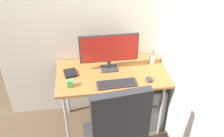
{
  "coord_description": "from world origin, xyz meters",
  "views": [
    {
      "loc": [
        -0.31,
        -2.22,
        2.34
      ],
      "look_at": [
        -0.0,
        -0.07,
        0.86
      ],
      "focal_mm": 40.17,
      "sensor_mm": 36.0,
      "label": 1
    }
  ],
  "objects_px": {
    "keyboard": "(116,84)",
    "mouse": "(149,79)",
    "office_chair": "(116,136)",
    "pen_holder": "(152,59)",
    "monitor": "(109,50)",
    "notebook": "(70,73)",
    "filing_cabinet": "(141,102)",
    "desk_clamp_accessory": "(70,83)"
  },
  "relations": [
    {
      "from": "filing_cabinet",
      "to": "office_chair",
      "type": "bearing_deg",
      "value": -120.06
    },
    {
      "from": "notebook",
      "to": "desk_clamp_accessory",
      "type": "relative_size",
      "value": 2.01
    },
    {
      "from": "keyboard",
      "to": "notebook",
      "type": "height_order",
      "value": "notebook"
    },
    {
      "from": "desk_clamp_accessory",
      "to": "notebook",
      "type": "bearing_deg",
      "value": 89.1
    },
    {
      "from": "mouse",
      "to": "pen_holder",
      "type": "relative_size",
      "value": 0.54
    },
    {
      "from": "filing_cabinet",
      "to": "desk_clamp_accessory",
      "type": "xyz_separation_m",
      "value": [
        -0.81,
        -0.17,
        0.5
      ]
    },
    {
      "from": "keyboard",
      "to": "notebook",
      "type": "distance_m",
      "value": 0.53
    },
    {
      "from": "keyboard",
      "to": "mouse",
      "type": "height_order",
      "value": "mouse"
    },
    {
      "from": "office_chair",
      "to": "mouse",
      "type": "distance_m",
      "value": 0.71
    },
    {
      "from": "monitor",
      "to": "mouse",
      "type": "height_order",
      "value": "monitor"
    },
    {
      "from": "keyboard",
      "to": "notebook",
      "type": "relative_size",
      "value": 2.68
    },
    {
      "from": "monitor",
      "to": "desk_clamp_accessory",
      "type": "height_order",
      "value": "monitor"
    },
    {
      "from": "notebook",
      "to": "mouse",
      "type": "bearing_deg",
      "value": -26.69
    },
    {
      "from": "filing_cabinet",
      "to": "monitor",
      "type": "bearing_deg",
      "value": 166.01
    },
    {
      "from": "mouse",
      "to": "desk_clamp_accessory",
      "type": "relative_size",
      "value": 1.2
    },
    {
      "from": "pen_holder",
      "to": "desk_clamp_accessory",
      "type": "bearing_deg",
      "value": -161.35
    },
    {
      "from": "pen_holder",
      "to": "notebook",
      "type": "height_order",
      "value": "pen_holder"
    },
    {
      "from": "monitor",
      "to": "notebook",
      "type": "height_order",
      "value": "monitor"
    },
    {
      "from": "desk_clamp_accessory",
      "to": "office_chair",
      "type": "bearing_deg",
      "value": -55.03
    },
    {
      "from": "office_chair",
      "to": "pen_holder",
      "type": "xyz_separation_m",
      "value": [
        0.55,
        0.87,
        0.23
      ]
    },
    {
      "from": "filing_cabinet",
      "to": "pen_holder",
      "type": "height_order",
      "value": "pen_holder"
    },
    {
      "from": "notebook",
      "to": "keyboard",
      "type": "bearing_deg",
      "value": -38.94
    },
    {
      "from": "pen_holder",
      "to": "mouse",
      "type": "bearing_deg",
      "value": -110.61
    },
    {
      "from": "monitor",
      "to": "keyboard",
      "type": "height_order",
      "value": "monitor"
    },
    {
      "from": "keyboard",
      "to": "desk_clamp_accessory",
      "type": "bearing_deg",
      "value": 175.51
    },
    {
      "from": "keyboard",
      "to": "mouse",
      "type": "distance_m",
      "value": 0.34
    },
    {
      "from": "desk_clamp_accessory",
      "to": "filing_cabinet",
      "type": "bearing_deg",
      "value": 12.12
    },
    {
      "from": "keyboard",
      "to": "desk_clamp_accessory",
      "type": "relative_size",
      "value": 5.39
    },
    {
      "from": "desk_clamp_accessory",
      "to": "monitor",
      "type": "bearing_deg",
      "value": 31.56
    },
    {
      "from": "monitor",
      "to": "notebook",
      "type": "relative_size",
      "value": 4.16
    },
    {
      "from": "monitor",
      "to": "desk_clamp_accessory",
      "type": "distance_m",
      "value": 0.55
    },
    {
      "from": "filing_cabinet",
      "to": "pen_holder",
      "type": "distance_m",
      "value": 0.55
    },
    {
      "from": "office_chair",
      "to": "filing_cabinet",
      "type": "height_order",
      "value": "office_chair"
    },
    {
      "from": "mouse",
      "to": "notebook",
      "type": "xyz_separation_m",
      "value": [
        -0.81,
        0.24,
        -0.01
      ]
    },
    {
      "from": "desk_clamp_accessory",
      "to": "pen_holder",
      "type": "bearing_deg",
      "value": 18.65
    },
    {
      "from": "mouse",
      "to": "filing_cabinet",
      "type": "bearing_deg",
      "value": 90.72
    },
    {
      "from": "filing_cabinet",
      "to": "pen_holder",
      "type": "relative_size",
      "value": 3.53
    },
    {
      "from": "filing_cabinet",
      "to": "mouse",
      "type": "bearing_deg",
      "value": -88.75
    },
    {
      "from": "filing_cabinet",
      "to": "keyboard",
      "type": "relative_size",
      "value": 1.46
    },
    {
      "from": "pen_holder",
      "to": "notebook",
      "type": "distance_m",
      "value": 0.94
    },
    {
      "from": "pen_holder",
      "to": "office_chair",
      "type": "bearing_deg",
      "value": -122.38
    },
    {
      "from": "monitor",
      "to": "keyboard",
      "type": "distance_m",
      "value": 0.38
    }
  ]
}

